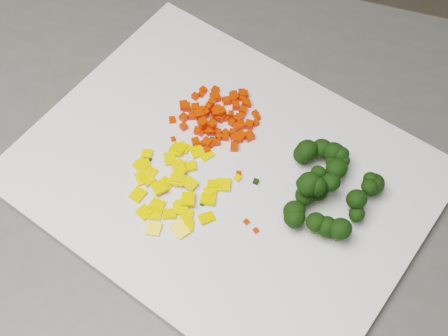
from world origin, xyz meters
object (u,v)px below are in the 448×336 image
at_px(counter_block, 239,297).
at_px(pepper_pile, 173,184).
at_px(cutting_board, 224,175).
at_px(carrot_pile, 218,113).
at_px(broccoli_pile, 321,186).

distance_m(counter_block, pepper_pile, 0.48).
xyz_separation_m(cutting_board, carrot_pile, (-0.04, 0.07, 0.02)).
xyz_separation_m(counter_block, broccoli_pile, (0.09, -0.01, 0.49)).
bearing_deg(broccoli_pile, cutting_board, -174.13).
bearing_deg(pepper_pile, carrot_pile, 85.56).
xyz_separation_m(counter_block, cutting_board, (-0.02, -0.02, 0.46)).
bearing_deg(broccoli_pile, carrot_pile, 160.08).
height_order(counter_block, broccoli_pile, broccoli_pile).
height_order(cutting_board, broccoli_pile, broccoli_pile).
xyz_separation_m(counter_block, carrot_pile, (-0.06, 0.04, 0.48)).
relative_size(cutting_board, pepper_pile, 3.88).
height_order(carrot_pile, pepper_pile, carrot_pile).
distance_m(carrot_pile, pepper_pile, 0.11).
xyz_separation_m(carrot_pile, pepper_pile, (-0.01, -0.11, -0.01)).
distance_m(cutting_board, broccoli_pile, 0.12).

